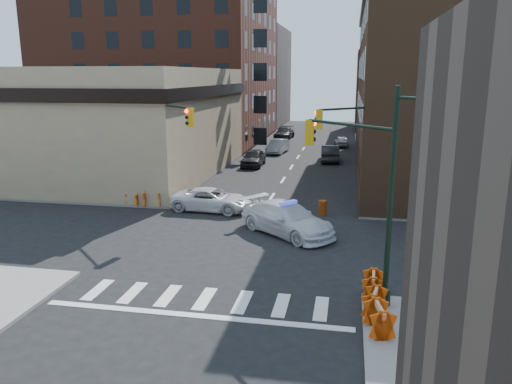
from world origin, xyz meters
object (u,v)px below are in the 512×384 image
at_px(police_car, 287,219).
at_px(pedestrian_b, 135,190).
at_px(barricade_nw_a, 153,198).
at_px(barricade_se_a, 373,285).
at_px(pickup, 211,200).
at_px(pedestrian_a, 115,183).
at_px(barrel_bank, 200,204).
at_px(parked_car_wnear, 253,158).
at_px(barrel_road, 322,208).
at_px(parked_car_wfar, 278,146).
at_px(parked_car_enear, 330,153).

xyz_separation_m(police_car, pedestrian_b, (-10.64, 4.13, 0.18)).
bearing_deg(barricade_nw_a, barricade_se_a, -46.78).
bearing_deg(police_car, pickup, 92.53).
bearing_deg(pedestrian_a, pedestrian_b, 1.48).
relative_size(pedestrian_a, barrel_bank, 2.13).
bearing_deg(police_car, parked_car_wnear, 54.76).
xyz_separation_m(barrel_road, barricade_nw_a, (-10.97, -0.30, 0.19)).
distance_m(parked_car_wfar, barricade_nw_a, 25.02).
height_order(pedestrian_b, barrel_road, pedestrian_b).
xyz_separation_m(pedestrian_a, barricade_se_a, (17.19, -13.39, -0.50)).
distance_m(parked_car_wfar, parked_car_enear, 7.33).
relative_size(police_car, barrel_road, 6.34).
relative_size(pedestrian_a, barrel_road, 2.08).
distance_m(pickup, barrel_road, 7.06).
height_order(parked_car_enear, pedestrian_a, pedestrian_a).
height_order(police_car, pedestrian_a, pedestrian_a).
height_order(pickup, barrel_road, pickup).
bearing_deg(barricade_se_a, parked_car_wnear, 23.07).
bearing_deg(barricade_se_a, barrel_bank, 45.58).
bearing_deg(pedestrian_a, barricade_se_a, 0.36).
bearing_deg(pedestrian_b, parked_car_enear, 44.30).
bearing_deg(pickup, barricade_se_a, -135.70).
xyz_separation_m(police_car, pedestrian_a, (-12.90, 5.81, 0.26)).
bearing_deg(parked_car_wnear, parked_car_enear, 29.04).
bearing_deg(barrel_road, pickup, -178.37).
xyz_separation_m(barrel_bank, barricade_nw_a, (-3.21, 0.10, 0.20)).
bearing_deg(pickup, barricade_nw_a, 95.76).
distance_m(barrel_road, barricade_se_a, 11.99).
height_order(police_car, parked_car_wfar, police_car).
distance_m(pedestrian_a, barrel_road, 14.70).
bearing_deg(parked_car_enear, parked_car_wfar, -40.44).
height_order(parked_car_wfar, barrel_road, parked_car_wfar).
distance_m(police_car, pedestrian_b, 11.42).
xyz_separation_m(parked_car_wnear, barrel_bank, (-0.31, -16.32, -0.34)).
bearing_deg(barrel_road, barricade_nw_a, -178.43).
distance_m(police_car, pickup, 6.65).
distance_m(parked_car_wnear, parked_car_enear, 8.08).
height_order(pickup, parked_car_wnear, parked_car_wnear).
height_order(parked_car_enear, barricade_se_a, parked_car_enear).
xyz_separation_m(parked_car_wnear, pedestrian_b, (-4.89, -15.92, 0.24)).
xyz_separation_m(parked_car_wnear, parked_car_enear, (7.03, 3.99, 0.02)).
height_order(parked_car_enear, pedestrian_b, pedestrian_b).
distance_m(barrel_road, barrel_bank, 7.76).
distance_m(pedestrian_a, barrel_bank, 7.18).
distance_m(pedestrian_b, barricade_se_a, 18.97).
height_order(parked_car_wfar, pedestrian_b, pedestrian_b).
bearing_deg(pedestrian_a, barrel_bank, 21.30).
distance_m(pedestrian_b, barrel_bank, 4.63).
bearing_deg(pickup, barrel_bank, 110.16).
bearing_deg(barrel_road, parked_car_wnear, 115.05).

